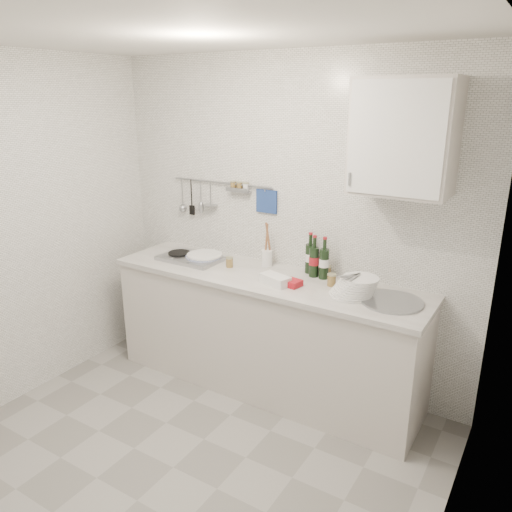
{
  "coord_description": "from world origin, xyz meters",
  "views": [
    {
      "loc": [
        1.77,
        -1.88,
        2.2
      ],
      "look_at": [
        0.04,
        0.9,
        1.14
      ],
      "focal_mm": 35.0,
      "sensor_mm": 36.0,
      "label": 1
    }
  ],
  "objects": [
    {
      "name": "utensil_crock",
      "position": [
        -0.1,
        1.29,
        1.0
      ],
      "size": [
        0.09,
        0.09,
        0.35
      ],
      "rotation": [
        0.0,
        0.0,
        -0.31
      ],
      "color": "white",
      "rests_on": "counter"
    },
    {
      "name": "jar_d",
      "position": [
        -0.33,
        1.12,
        0.96
      ],
      "size": [
        0.06,
        0.06,
        0.08
      ],
      "rotation": [
        0.0,
        0.0,
        0.13
      ],
      "color": "olive",
      "rests_on": "counter"
    },
    {
      "name": "strawberry_punnet",
      "position": [
        0.27,
        1.02,
        0.94
      ],
      "size": [
        0.12,
        0.12,
        0.04
      ],
      "primitive_type": "cube",
      "rotation": [
        0.0,
        0.0,
        -0.17
      ],
      "color": "red",
      "rests_on": "counter"
    },
    {
      "name": "jar_a",
      "position": [
        -0.12,
        1.31,
        0.97
      ],
      "size": [
        0.07,
        0.07,
        0.11
      ],
      "rotation": [
        0.0,
        0.0,
        0.11
      ],
      "color": "olive",
      "rests_on": "counter"
    },
    {
      "name": "back_wall",
      "position": [
        0.0,
        1.4,
        1.25
      ],
      "size": [
        3.0,
        0.02,
        2.5
      ],
      "primitive_type": "cube",
      "color": "silver",
      "rests_on": "floor"
    },
    {
      "name": "butter_dish",
      "position": [
        0.15,
        0.99,
        0.95
      ],
      "size": [
        0.24,
        0.17,
        0.07
      ],
      "primitive_type": "cube",
      "rotation": [
        0.0,
        0.0,
        -0.29
      ],
      "color": "white",
      "rests_on": "counter"
    },
    {
      "name": "plate_stack_sink",
      "position": [
        0.7,
        1.09,
        0.98
      ],
      "size": [
        0.32,
        0.3,
        0.14
      ],
      "rotation": [
        0.0,
        0.0,
        -0.37
      ],
      "color": "white",
      "rests_on": "counter"
    },
    {
      "name": "wine_bottles",
      "position": [
        0.32,
        1.29,
        1.07
      ],
      "size": [
        0.21,
        0.13,
        0.31
      ],
      "rotation": [
        0.0,
        0.0,
        -0.39
      ],
      "color": "black",
      "rests_on": "counter"
    },
    {
      "name": "jar_c",
      "position": [
        0.5,
        1.17,
        0.96
      ],
      "size": [
        0.06,
        0.06,
        0.09
      ],
      "rotation": [
        0.0,
        0.0,
        -0.32
      ],
      "color": "olive",
      "rests_on": "counter"
    },
    {
      "name": "jar_b",
      "position": [
        0.38,
        1.35,
        0.96
      ],
      "size": [
        0.06,
        0.06,
        0.07
      ],
      "rotation": [
        0.0,
        0.0,
        -0.16
      ],
      "color": "olive",
      "rests_on": "counter"
    },
    {
      "name": "counter",
      "position": [
        0.01,
        1.1,
        0.43
      ],
      "size": [
        2.44,
        0.64,
        0.96
      ],
      "color": "beige",
      "rests_on": "floor"
    },
    {
      "name": "wall_right",
      "position": [
        1.5,
        0.0,
        1.25
      ],
      "size": [
        0.02,
        2.8,
        2.5
      ],
      "primitive_type": "cube",
      "color": "silver",
      "rests_on": "floor"
    },
    {
      "name": "plate_stack_hob",
      "position": [
        -0.6,
        1.14,
        0.95
      ],
      "size": [
        0.31,
        0.31,
        0.05
      ],
      "rotation": [
        0.0,
        0.0,
        0.08
      ],
      "color": "#46589E",
      "rests_on": "counter"
    },
    {
      "name": "floor",
      "position": [
        0.0,
        0.0,
        0.0
      ],
      "size": [
        3.0,
        3.0,
        0.0
      ],
      "primitive_type": "plane",
      "color": "slate",
      "rests_on": "ground"
    },
    {
      "name": "ceiling",
      "position": [
        0.0,
        0.0,
        2.5
      ],
      "size": [
        3.0,
        3.0,
        0.0
      ],
      "primitive_type": "plane",
      "rotation": [
        3.14,
        0.0,
        0.0
      ],
      "color": "silver",
      "rests_on": "back_wall"
    },
    {
      "name": "wall_cabinet",
      "position": [
        0.9,
        1.22,
        1.95
      ],
      "size": [
        0.6,
        0.38,
        0.7
      ],
      "color": "beige",
      "rests_on": "back_wall"
    },
    {
      "name": "wall_rail",
      "position": [
        -0.6,
        1.37,
        1.43
      ],
      "size": [
        0.98,
        0.09,
        0.34
      ],
      "color": "#93969B",
      "rests_on": "back_wall"
    }
  ]
}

